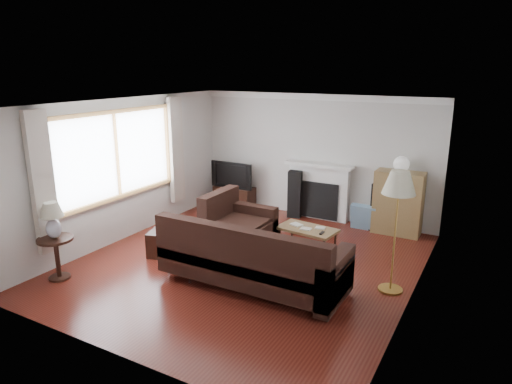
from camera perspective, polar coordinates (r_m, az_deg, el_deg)
The scene contains 17 objects.
room at distance 6.92m, azimuth -1.21°, elevation 0.62°, with size 5.10×5.60×2.54m.
window at distance 8.20m, azimuth -16.96°, elevation 4.45°, with size 0.12×2.74×1.54m, color brown.
curtain_near at distance 7.24m, azimuth -25.17°, elevation 1.02°, with size 0.10×0.35×2.10m, color beige.
curtain_far at distance 9.29m, azimuth -9.97°, elevation 5.18°, with size 0.10×0.35×2.10m, color beige.
fireplace at distance 9.34m, azimuth 7.81°, elevation 0.13°, with size 1.40×0.26×1.15m, color white.
tv_stand at distance 10.14m, azimuth -2.71°, elevation -0.57°, with size 0.89×0.40×0.45m, color black.
television at distance 10.01m, azimuth -2.75°, elevation 2.24°, with size 0.99×0.13×0.57m, color black.
speaker_left at distance 9.44m, azimuth 4.96°, elevation -0.18°, with size 0.27×0.32×0.97m, color black.
speaker_right at distance 8.93m, azimuth 15.11°, elevation -1.77°, with size 0.25×0.31×0.92m, color black.
bookshelf at distance 8.79m, azimuth 17.34°, elevation -1.31°, with size 0.86×0.41×1.18m, color olive.
globe_lamp at distance 8.61m, azimuth 17.73°, elevation 3.35°, with size 0.28×0.28×0.28m, color white.
sectional_sofa at distance 6.46m, azimuth -0.42°, elevation -7.91°, with size 2.86×2.09×0.92m, color black.
coffee_table at distance 7.85m, azimuth 6.40°, elevation -5.78°, with size 0.98×0.53×0.38m, color olive.
footstool at distance 7.72m, azimuth -11.25°, elevation -6.23°, with size 0.49×0.49×0.41m, color black.
floor_lamp at distance 6.44m, azimuth 16.99°, elevation -4.89°, with size 0.44×0.44×1.72m, color #A9833A.
side_table at distance 7.32m, azimuth -23.58°, elevation -7.60°, with size 0.51×0.51×0.63m, color black.
table_lamp at distance 7.13m, azimuth -24.08°, elevation -3.29°, with size 0.33×0.33×0.53m, color silver.
Camera 1 is at (3.38, -5.77, 3.03)m, focal length 32.00 mm.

